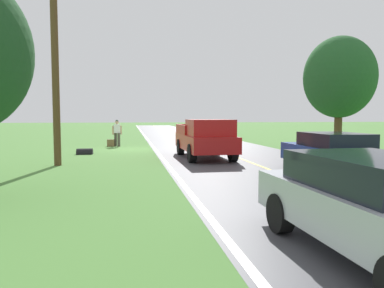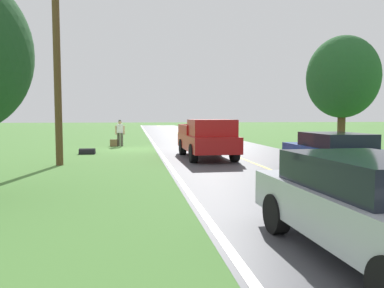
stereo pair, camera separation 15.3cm
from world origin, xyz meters
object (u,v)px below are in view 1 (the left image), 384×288
(hitchhiker_walking, at_px, (117,131))
(sedan_ahead_same_lane, at_px, (381,205))
(sedan_mid_oncoming, at_px, (332,152))
(utility_pole_roadside, at_px, (55,76))
(suitcase_carried, at_px, (111,143))
(pickup_truck_passing, at_px, (206,138))
(tree_far_side_near, at_px, (339,78))

(hitchhiker_walking, xyz_separation_m, sedan_ahead_same_lane, (-4.17, 20.25, -0.23))
(sedan_mid_oncoming, bearing_deg, utility_pole_roadside, -22.30)
(suitcase_carried, relative_size, sedan_ahead_same_lane, 0.10)
(pickup_truck_passing, bearing_deg, sedan_mid_oncoming, 121.40)
(hitchhiker_walking, bearing_deg, suitcase_carried, 10.16)
(sedan_mid_oncoming, bearing_deg, suitcase_carried, -58.88)
(hitchhiker_walking, bearing_deg, utility_pole_roadside, 77.68)
(pickup_truck_passing, distance_m, utility_pole_roadside, 6.97)
(pickup_truck_passing, height_order, tree_far_side_near, tree_far_side_near)
(sedan_mid_oncoming, bearing_deg, sedan_ahead_same_lane, 64.33)
(tree_far_side_near, xyz_separation_m, utility_pole_roadside, (14.74, 4.28, -0.62))
(suitcase_carried, relative_size, tree_far_side_near, 0.07)
(suitcase_carried, height_order, tree_far_side_near, tree_far_side_near)
(suitcase_carried, relative_size, utility_pole_roadside, 0.06)
(suitcase_carried, distance_m, utility_pole_roadside, 9.96)
(tree_far_side_near, distance_m, sedan_ahead_same_lane, 17.77)
(hitchhiker_walking, relative_size, tree_far_side_near, 0.27)
(sedan_ahead_same_lane, distance_m, utility_pole_roadside, 12.87)
(hitchhiker_walking, bearing_deg, pickup_truck_passing, 118.39)
(hitchhiker_walking, bearing_deg, sedan_mid_oncoming, 119.62)
(sedan_mid_oncoming, bearing_deg, pickup_truck_passing, -58.60)
(hitchhiker_walking, height_order, tree_far_side_near, tree_far_side_near)
(hitchhiker_walking, relative_size, sedan_ahead_same_lane, 0.39)
(pickup_truck_passing, height_order, sedan_mid_oncoming, pickup_truck_passing)
(suitcase_carried, bearing_deg, sedan_ahead_same_lane, 13.52)
(sedan_mid_oncoming, height_order, utility_pole_roadside, utility_pole_roadside)
(pickup_truck_passing, distance_m, sedan_ahead_same_lane, 12.32)
(suitcase_carried, relative_size, sedan_mid_oncoming, 0.10)
(sedan_ahead_same_lane, bearing_deg, hitchhiker_walking, -78.36)
(pickup_truck_passing, xyz_separation_m, tree_far_side_near, (-8.42, -2.89, 3.21))
(sedan_mid_oncoming, relative_size, utility_pole_roadside, 0.63)
(suitcase_carried, height_order, utility_pole_roadside, utility_pole_roadside)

